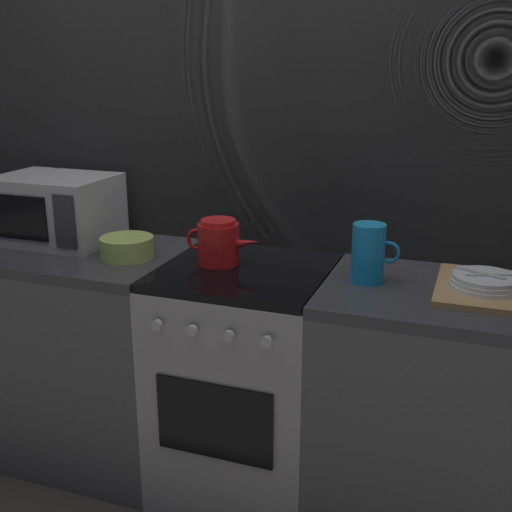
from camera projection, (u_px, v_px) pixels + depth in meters
name	position (u px, v px, depth m)	size (l,w,h in m)	color
ground_plane	(246.00, 481.00, 2.55)	(8.00, 8.00, 0.00)	#47423D
back_wall	(274.00, 171.00, 2.48)	(3.60, 0.05, 2.40)	gray
counter_left	(48.00, 346.00, 2.71)	(1.20, 0.60, 0.90)	#515459
stove_unit	(246.00, 381.00, 2.42)	(0.60, 0.63, 0.90)	#9E9EA3
counter_right	(498.00, 425.00, 2.13)	(1.20, 0.60, 0.90)	#515459
microwave	(56.00, 209.00, 2.59)	(0.46, 0.35, 0.27)	#B2B2B7
kettle	(219.00, 242.00, 2.31)	(0.28, 0.15, 0.17)	red
mixing_bowl	(127.00, 247.00, 2.39)	(0.20, 0.20, 0.08)	#B7D166
pitcher	(369.00, 253.00, 2.12)	(0.16, 0.11, 0.20)	#198CD8
dish_pile	(485.00, 285.00, 2.04)	(0.30, 0.40, 0.07)	tan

